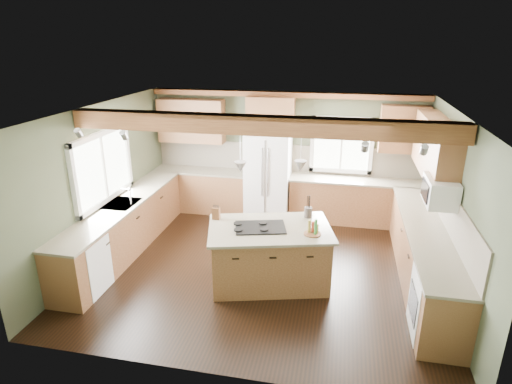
# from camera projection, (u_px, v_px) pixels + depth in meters

# --- Properties ---
(floor) EXTENTS (5.60, 5.60, 0.00)m
(floor) POSITION_uv_depth(u_px,v_px,m) (263.00, 266.00, 7.16)
(floor) COLOR black
(floor) RESTS_ON ground
(ceiling) EXTENTS (5.60, 5.60, 0.00)m
(ceiling) POSITION_uv_depth(u_px,v_px,m) (264.00, 111.00, 6.27)
(ceiling) COLOR silver
(ceiling) RESTS_ON wall_back
(wall_back) EXTENTS (5.60, 0.00, 5.60)m
(wall_back) POSITION_uv_depth(u_px,v_px,m) (285.00, 154.00, 9.02)
(wall_back) COLOR #404934
(wall_back) RESTS_ON ground
(wall_left) EXTENTS (0.00, 5.00, 5.00)m
(wall_left) POSITION_uv_depth(u_px,v_px,m) (101.00, 182.00, 7.25)
(wall_left) COLOR #404934
(wall_left) RESTS_ON ground
(wall_right) EXTENTS (0.00, 5.00, 5.00)m
(wall_right) POSITION_uv_depth(u_px,v_px,m) (453.00, 207.00, 6.19)
(wall_right) COLOR #404934
(wall_right) RESTS_ON ground
(ceiling_beam) EXTENTS (5.55, 0.26, 0.26)m
(ceiling_beam) POSITION_uv_depth(u_px,v_px,m) (258.00, 125.00, 5.93)
(ceiling_beam) COLOR #522817
(ceiling_beam) RESTS_ON ceiling
(soffit_trim) EXTENTS (5.55, 0.20, 0.10)m
(soffit_trim) POSITION_uv_depth(u_px,v_px,m) (286.00, 94.00, 8.50)
(soffit_trim) COLOR #522817
(soffit_trim) RESTS_ON ceiling
(backsplash_back) EXTENTS (5.58, 0.03, 0.58)m
(backsplash_back) POSITION_uv_depth(u_px,v_px,m) (285.00, 158.00, 9.03)
(backsplash_back) COLOR brown
(backsplash_back) RESTS_ON wall_back
(backsplash_right) EXTENTS (0.03, 3.70, 0.58)m
(backsplash_right) POSITION_uv_depth(u_px,v_px,m) (450.00, 212.00, 6.27)
(backsplash_right) COLOR brown
(backsplash_right) RESTS_ON wall_right
(base_cab_back_left) EXTENTS (2.02, 0.60, 0.88)m
(base_cab_back_left) POSITION_uv_depth(u_px,v_px,m) (202.00, 191.00, 9.38)
(base_cab_back_left) COLOR brown
(base_cab_back_left) RESTS_ON floor
(counter_back_left) EXTENTS (2.06, 0.64, 0.04)m
(counter_back_left) POSITION_uv_depth(u_px,v_px,m) (201.00, 171.00, 9.22)
(counter_back_left) COLOR brown
(counter_back_left) RESTS_ON base_cab_back_left
(base_cab_back_right) EXTENTS (2.62, 0.60, 0.88)m
(base_cab_back_right) POSITION_uv_depth(u_px,v_px,m) (354.00, 202.00, 8.75)
(base_cab_back_right) COLOR brown
(base_cab_back_right) RESTS_ON floor
(counter_back_right) EXTENTS (2.66, 0.64, 0.04)m
(counter_back_right) POSITION_uv_depth(u_px,v_px,m) (356.00, 180.00, 8.60)
(counter_back_right) COLOR brown
(counter_back_right) RESTS_ON base_cab_back_right
(base_cab_left) EXTENTS (0.60, 3.70, 0.88)m
(base_cab_left) POSITION_uv_depth(u_px,v_px,m) (125.00, 229.00, 7.53)
(base_cab_left) COLOR brown
(base_cab_left) RESTS_ON floor
(counter_left) EXTENTS (0.64, 3.74, 0.04)m
(counter_left) POSITION_uv_depth(u_px,v_px,m) (122.00, 204.00, 7.38)
(counter_left) COLOR brown
(counter_left) RESTS_ON base_cab_left
(base_cab_right) EXTENTS (0.60, 3.70, 0.88)m
(base_cab_right) POSITION_uv_depth(u_px,v_px,m) (423.00, 256.00, 6.58)
(base_cab_right) COLOR brown
(base_cab_right) RESTS_ON floor
(counter_right) EXTENTS (0.64, 3.74, 0.04)m
(counter_right) POSITION_uv_depth(u_px,v_px,m) (427.00, 229.00, 6.43)
(counter_right) COLOR brown
(counter_right) RESTS_ON base_cab_right
(upper_cab_back_left) EXTENTS (1.40, 0.35, 0.90)m
(upper_cab_back_left) POSITION_uv_depth(u_px,v_px,m) (192.00, 121.00, 9.01)
(upper_cab_back_left) COLOR brown
(upper_cab_back_left) RESTS_ON wall_back
(upper_cab_over_fridge) EXTENTS (0.96, 0.35, 0.70)m
(upper_cab_over_fridge) POSITION_uv_depth(u_px,v_px,m) (271.00, 114.00, 8.62)
(upper_cab_over_fridge) COLOR brown
(upper_cab_over_fridge) RESTS_ON wall_back
(upper_cab_right) EXTENTS (0.35, 2.20, 0.90)m
(upper_cab_right) POSITION_uv_depth(u_px,v_px,m) (435.00, 148.00, 6.82)
(upper_cab_right) COLOR brown
(upper_cab_right) RESTS_ON wall_right
(upper_cab_back_corner) EXTENTS (0.90, 0.35, 0.90)m
(upper_cab_back_corner) POSITION_uv_depth(u_px,v_px,m) (404.00, 129.00, 8.20)
(upper_cab_back_corner) COLOR brown
(upper_cab_back_corner) RESTS_ON wall_back
(window_left) EXTENTS (0.04, 1.60, 1.05)m
(window_left) POSITION_uv_depth(u_px,v_px,m) (102.00, 167.00, 7.21)
(window_left) COLOR white
(window_left) RESTS_ON wall_left
(window_back) EXTENTS (1.10, 0.04, 1.00)m
(window_back) POSITION_uv_depth(u_px,v_px,m) (342.00, 145.00, 8.69)
(window_back) COLOR white
(window_back) RESTS_ON wall_back
(sink) EXTENTS (0.50, 0.65, 0.03)m
(sink) POSITION_uv_depth(u_px,v_px,m) (122.00, 204.00, 7.37)
(sink) COLOR #262628
(sink) RESTS_ON counter_left
(faucet) EXTENTS (0.02, 0.02, 0.28)m
(faucet) POSITION_uv_depth(u_px,v_px,m) (130.00, 197.00, 7.29)
(faucet) COLOR #B2B2B7
(faucet) RESTS_ON sink
(dishwasher) EXTENTS (0.60, 0.60, 0.84)m
(dishwasher) POSITION_uv_depth(u_px,v_px,m) (83.00, 266.00, 6.34)
(dishwasher) COLOR white
(dishwasher) RESTS_ON floor
(oven) EXTENTS (0.60, 0.72, 0.84)m
(oven) POSITION_uv_depth(u_px,v_px,m) (438.00, 306.00, 5.39)
(oven) COLOR white
(oven) RESTS_ON floor
(microwave) EXTENTS (0.40, 0.70, 0.38)m
(microwave) POSITION_uv_depth(u_px,v_px,m) (440.00, 191.00, 6.10)
(microwave) COLOR white
(microwave) RESTS_ON wall_right
(pendant_left) EXTENTS (0.18, 0.18, 0.16)m
(pendant_left) POSITION_uv_depth(u_px,v_px,m) (240.00, 167.00, 6.08)
(pendant_left) COLOR #B2B2B7
(pendant_left) RESTS_ON ceiling
(pendant_right) EXTENTS (0.18, 0.18, 0.16)m
(pendant_right) POSITION_uv_depth(u_px,v_px,m) (300.00, 166.00, 6.13)
(pendant_right) COLOR #B2B2B7
(pendant_right) RESTS_ON ceiling
(refrigerator) EXTENTS (0.90, 0.74, 1.80)m
(refrigerator) POSITION_uv_depth(u_px,v_px,m) (268.00, 176.00, 8.86)
(refrigerator) COLOR white
(refrigerator) RESTS_ON floor
(island) EXTENTS (1.93, 1.46, 0.88)m
(island) POSITION_uv_depth(u_px,v_px,m) (269.00, 256.00, 6.60)
(island) COLOR brown
(island) RESTS_ON floor
(island_top) EXTENTS (2.07, 1.60, 0.04)m
(island_top) POSITION_uv_depth(u_px,v_px,m) (270.00, 229.00, 6.44)
(island_top) COLOR brown
(island_top) RESTS_ON island
(cooktop) EXTENTS (0.85, 0.67, 0.02)m
(cooktop) POSITION_uv_depth(u_px,v_px,m) (260.00, 227.00, 6.42)
(cooktop) COLOR black
(cooktop) RESTS_ON island_top
(knife_block) EXTENTS (0.12, 0.09, 0.19)m
(knife_block) POSITION_uv_depth(u_px,v_px,m) (216.00, 213.00, 6.71)
(knife_block) COLOR #57371A
(knife_block) RESTS_ON island_top
(utensil_crock) EXTENTS (0.15, 0.15, 0.16)m
(utensil_crock) POSITION_uv_depth(u_px,v_px,m) (308.00, 212.00, 6.78)
(utensil_crock) COLOR #3A352E
(utensil_crock) RESTS_ON island_top
(bottle_tray) EXTENTS (0.34, 0.34, 0.23)m
(bottle_tray) POSITION_uv_depth(u_px,v_px,m) (313.00, 227.00, 6.18)
(bottle_tray) COLOR brown
(bottle_tray) RESTS_ON island_top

